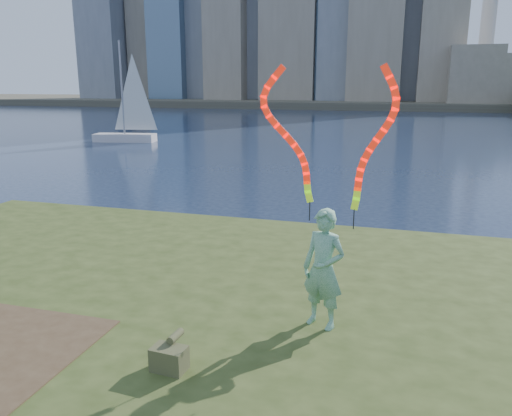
% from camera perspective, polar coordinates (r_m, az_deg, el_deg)
% --- Properties ---
extents(ground, '(320.00, 320.00, 0.00)m').
position_cam_1_polar(ground, '(9.75, -6.55, -13.08)').
color(ground, '#18253E').
rests_on(ground, ground).
extents(grassy_knoll, '(20.00, 18.00, 0.80)m').
position_cam_1_polar(grassy_knoll, '(7.80, -13.43, -18.05)').
color(grassy_knoll, '#334217').
rests_on(grassy_knoll, ground).
extents(far_shore, '(320.00, 40.00, 1.20)m').
position_cam_1_polar(far_shore, '(103.09, 14.58, 11.58)').
color(far_shore, '#4D4738').
rests_on(far_shore, ground).
extents(woman_with_ribbons, '(2.00, 0.83, 4.21)m').
position_cam_1_polar(woman_with_ribbons, '(7.48, 7.98, -3.54)').
color(woman_with_ribbons, '#16713D').
rests_on(woman_with_ribbons, grassy_knoll).
extents(canvas_bag, '(0.47, 0.53, 0.43)m').
position_cam_1_polar(canvas_bag, '(6.87, -9.84, -16.43)').
color(canvas_bag, '#404726').
rests_on(canvas_bag, grassy_knoll).
extents(sailboat, '(5.01, 2.29, 7.51)m').
position_cam_1_polar(sailboat, '(39.97, -14.50, 9.19)').
color(sailboat, silver).
rests_on(sailboat, ground).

